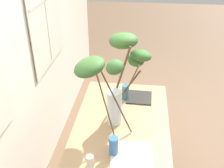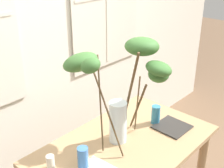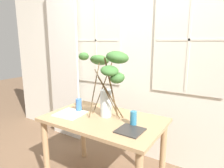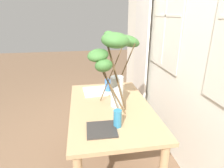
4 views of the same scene
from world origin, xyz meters
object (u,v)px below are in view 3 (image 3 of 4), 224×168
(vase_with_branches, at_px, (107,74))
(pillar_candle, at_px, (78,102))
(plate_square_left, at_px, (70,114))
(dining_table, at_px, (103,130))
(plate_square_right, at_px, (130,130))
(drinking_glass_blue_right, at_px, (133,118))
(drinking_glass_blue_left, at_px, (79,105))

(vase_with_branches, distance_m, pillar_candle, 0.65)
(vase_with_branches, height_order, plate_square_left, vase_with_branches)
(dining_table, height_order, plate_square_left, plate_square_left)
(dining_table, relative_size, plate_square_right, 5.50)
(plate_square_left, height_order, pillar_candle, pillar_candle)
(vase_with_branches, xyz_separation_m, plate_square_right, (0.34, -0.17, -0.44))
(dining_table, height_order, drinking_glass_blue_right, drinking_glass_blue_right)
(drinking_glass_blue_left, bearing_deg, dining_table, -4.19)
(dining_table, relative_size, vase_with_branches, 1.73)
(plate_square_left, bearing_deg, pillar_candle, 112.88)
(vase_with_branches, bearing_deg, pillar_candle, 166.76)
(drinking_glass_blue_left, height_order, pillar_candle, drinking_glass_blue_left)
(vase_with_branches, height_order, plate_square_right, vase_with_branches)
(dining_table, relative_size, drinking_glass_blue_right, 8.77)
(vase_with_branches, xyz_separation_m, drinking_glass_blue_right, (0.32, -0.05, -0.38))
(dining_table, xyz_separation_m, plate_square_right, (0.36, -0.12, 0.14))
(vase_with_branches, distance_m, plate_square_right, 0.59)
(vase_with_branches, bearing_deg, dining_table, -113.91)
(dining_table, distance_m, plate_square_left, 0.40)
(dining_table, height_order, plate_square_right, plate_square_right)
(drinking_glass_blue_left, xyz_separation_m, pillar_candle, (-0.13, 0.14, -0.03))
(dining_table, bearing_deg, pillar_candle, 161.11)
(drinking_glass_blue_left, bearing_deg, plate_square_left, -98.52)
(plate_square_left, bearing_deg, plate_square_right, -2.17)
(dining_table, xyz_separation_m, drinking_glass_blue_left, (-0.35, 0.03, 0.20))
(plate_square_left, xyz_separation_m, plate_square_right, (0.73, -0.03, -0.00))
(drinking_glass_blue_left, distance_m, drinking_glass_blue_right, 0.68)
(dining_table, xyz_separation_m, drinking_glass_blue_right, (0.34, 0.00, 0.20))
(plate_square_left, relative_size, plate_square_right, 1.28)
(vase_with_branches, relative_size, plate_square_right, 3.18)
(drinking_glass_blue_left, relative_size, pillar_candle, 1.42)
(drinking_glass_blue_right, relative_size, plate_square_left, 0.49)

